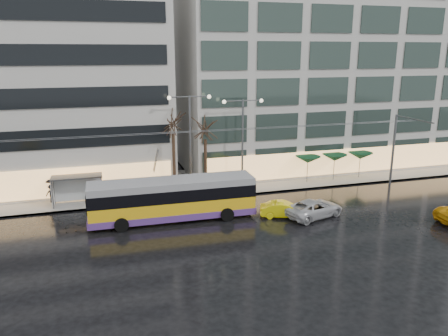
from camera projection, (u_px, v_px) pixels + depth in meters
name	position (u px, v px, depth m)	size (l,w,h in m)	color
ground	(196.00, 244.00, 30.27)	(140.00, 140.00, 0.00)	black
sidewalk	(185.00, 184.00, 43.78)	(80.00, 10.00, 0.15)	gray
kerb	(195.00, 199.00, 39.19)	(80.00, 0.10, 0.15)	slate
building_right	(320.00, 54.00, 49.77)	(32.00, 14.00, 25.00)	#B9B7B1
trolleybus	(173.00, 200.00, 34.17)	(12.96, 5.15, 5.98)	gold
catenary	(186.00, 158.00, 36.81)	(42.24, 5.12, 7.00)	#595B60
bus_shelter	(73.00, 183.00, 37.41)	(4.20, 1.60, 2.51)	#595B60
street_lamp_near	(190.00, 131.00, 39.28)	(3.96, 0.36, 9.03)	#595B60
street_lamp_far	(243.00, 131.00, 40.71)	(3.96, 0.36, 8.53)	#595B60
tree_a	(173.00, 119.00, 38.78)	(3.20, 3.20, 8.40)	black
tree_b	(205.00, 125.00, 39.95)	(3.20, 3.20, 7.70)	black
parasol_a	(308.00, 160.00, 43.63)	(2.50, 2.50, 2.65)	#595B60
parasol_b	(335.00, 158.00, 44.45)	(2.50, 2.50, 2.65)	#595B60
parasol_c	(360.00, 156.00, 45.26)	(2.50, 2.50, 2.65)	#595B60
taxi_b	(284.00, 209.00, 35.03)	(1.34, 3.85, 1.27)	yellow
sedan_silver	(314.00, 208.00, 35.09)	(2.33, 5.06, 1.41)	#BCBCC1
pedestrian_a	(105.00, 189.00, 37.02)	(1.08, 1.10, 2.19)	black
pedestrian_b	(124.00, 191.00, 38.55)	(0.85, 0.66, 1.74)	black
pedestrian_c	(51.00, 190.00, 37.89)	(1.15, 0.99, 2.11)	black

